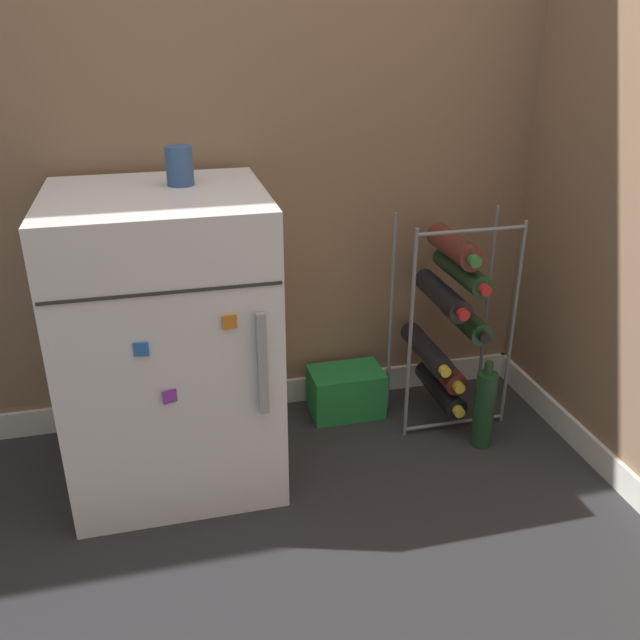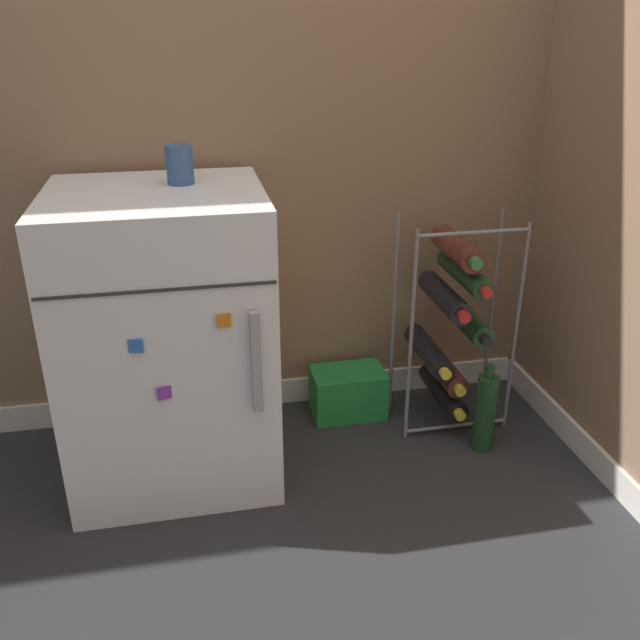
# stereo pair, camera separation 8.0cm
# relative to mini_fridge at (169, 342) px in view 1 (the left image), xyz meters

# --- Properties ---
(ground_plane) EXTENTS (14.00, 14.00, 0.00)m
(ground_plane) POSITION_rel_mini_fridge_xyz_m (0.36, -0.28, -0.43)
(ground_plane) COLOR #28282B
(wall_back) EXTENTS (6.78, 0.07, 2.50)m
(wall_back) POSITION_rel_mini_fridge_xyz_m (0.36, 0.33, 0.81)
(wall_back) COLOR #84664C
(wall_back) RESTS_ON ground_plane
(mini_fridge) EXTENTS (0.58, 0.56, 0.86)m
(mini_fridge) POSITION_rel_mini_fridge_xyz_m (0.00, 0.00, 0.00)
(mini_fridge) COLOR white
(mini_fridge) RESTS_ON ground_plane
(wine_rack) EXTENTS (0.36, 0.33, 0.71)m
(wine_rack) POSITION_rel_mini_fridge_xyz_m (0.90, 0.08, -0.07)
(wine_rack) COLOR slate
(wine_rack) RESTS_ON ground_plane
(soda_box) EXTENTS (0.25, 0.16, 0.16)m
(soda_box) POSITION_rel_mini_fridge_xyz_m (0.58, 0.18, -0.35)
(soda_box) COLOR #1E7F38
(soda_box) RESTS_ON ground_plane
(fridge_top_cup) EXTENTS (0.07, 0.07, 0.10)m
(fridge_top_cup) POSITION_rel_mini_fridge_xyz_m (0.07, 0.07, 0.48)
(fridge_top_cup) COLOR #335184
(fridge_top_cup) RESTS_ON mini_fridge
(loose_bottle_floor) EXTENTS (0.07, 0.07, 0.30)m
(loose_bottle_floor) POSITION_rel_mini_fridge_xyz_m (0.96, -0.12, -0.29)
(loose_bottle_floor) COLOR #19381E
(loose_bottle_floor) RESTS_ON ground_plane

